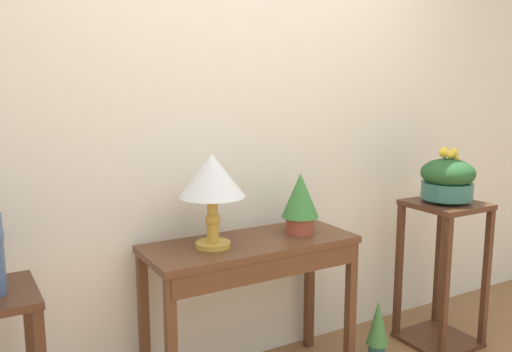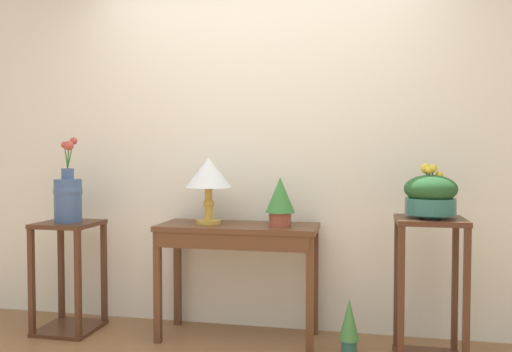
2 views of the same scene
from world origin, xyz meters
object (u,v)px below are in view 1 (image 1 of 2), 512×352
table_lamp (212,180)px  potted_plant_on_console (300,201)px  potted_plant_floor (378,328)px  console_table (253,265)px  planter_bowl_wide_right (448,179)px  pedestal_stand_right (442,274)px

table_lamp → potted_plant_on_console: (0.49, -0.01, -0.15)m
potted_plant_on_console → potted_plant_floor: potted_plant_on_console is taller
console_table → table_lamp: table_lamp is taller
table_lamp → planter_bowl_wide_right: 1.42m
table_lamp → pedestal_stand_right: (1.41, -0.17, -0.67)m
console_table → potted_plant_on_console: (0.29, 0.01, 0.29)m
pedestal_stand_right → potted_plant_on_console: bearing=170.3°
planter_bowl_wide_right → potted_plant_floor: bearing=176.4°
table_lamp → potted_plant_floor: size_ratio=1.27×
planter_bowl_wide_right → potted_plant_floor: (-0.47, 0.03, -0.81)m
console_table → potted_plant_on_console: 0.41m
console_table → pedestal_stand_right: (1.20, -0.15, -0.22)m
console_table → potted_plant_floor: (0.74, -0.12, -0.46)m
potted_plant_on_console → pedestal_stand_right: bearing=-9.7°
pedestal_stand_right → console_table: bearing=173.0°
potted_plant_on_console → pedestal_stand_right: 1.06m
console_table → table_lamp: size_ratio=2.38×
console_table → potted_plant_on_console: bearing=1.7°
console_table → planter_bowl_wide_right: bearing=-7.0°
table_lamp → pedestal_stand_right: bearing=-6.9°
potted_plant_on_console → planter_bowl_wide_right: size_ratio=0.99×
pedestal_stand_right → potted_plant_floor: (-0.47, 0.03, -0.24)m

